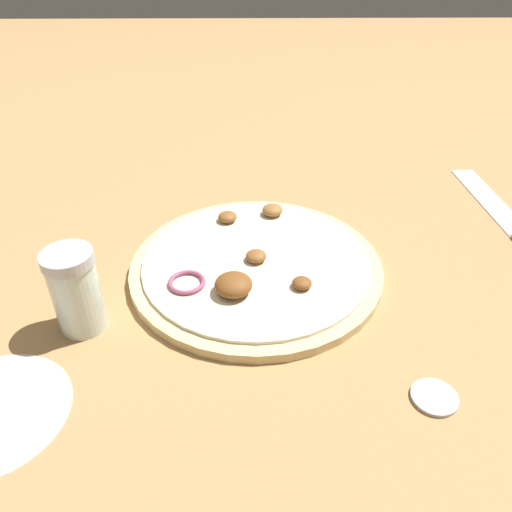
% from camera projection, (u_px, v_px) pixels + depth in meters
% --- Properties ---
extents(ground_plane, '(3.00, 3.00, 0.00)m').
position_uv_depth(ground_plane, '(256.00, 271.00, 0.58)').
color(ground_plane, tan).
extents(pizza, '(0.29, 0.29, 0.03)m').
position_uv_depth(pizza, '(255.00, 266.00, 0.57)').
color(pizza, beige).
rests_on(pizza, ground_plane).
extents(spice_jar, '(0.05, 0.05, 0.09)m').
position_uv_depth(spice_jar, '(76.00, 291.00, 0.48)').
color(spice_jar, silver).
rests_on(spice_jar, ground_plane).
extents(loose_cap, '(0.04, 0.04, 0.01)m').
position_uv_depth(loose_cap, '(435.00, 396.00, 0.43)').
color(loose_cap, '#B2B2B7').
rests_on(loose_cap, ground_plane).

